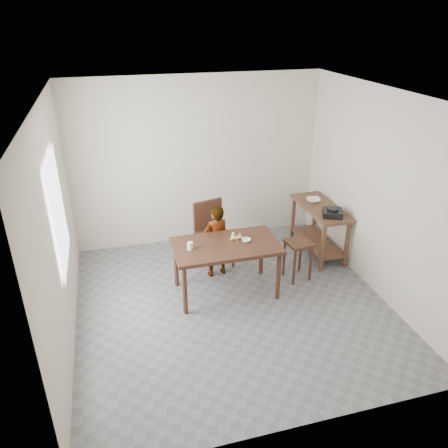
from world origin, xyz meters
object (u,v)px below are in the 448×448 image
object	(u,v)px
dining_table	(226,268)
stool	(297,260)
prep_counter	(318,229)
dining_chair	(215,235)
child	(216,241)

from	to	relation	value
dining_table	stool	size ratio (longest dim) A/B	2.37
prep_counter	dining_chair	world-z (taller)	dining_chair
child	dining_chair	distance (m)	0.30
stool	dining_chair	bearing A→B (deg)	146.85
prep_counter	dining_chair	size ratio (longest dim) A/B	1.22
stool	dining_table	bearing A→B (deg)	-175.97
dining_table	child	size ratio (longest dim) A/B	1.27
dining_table	prep_counter	world-z (taller)	prep_counter
dining_table	prep_counter	xyz separation A→B (m)	(1.72, 0.70, 0.03)
prep_counter	dining_chair	xyz separation A→B (m)	(-1.68, 0.06, 0.09)
prep_counter	child	bearing A→B (deg)	-172.68
stool	child	bearing A→B (deg)	160.09
dining_table	child	distance (m)	0.51
child	stool	bearing A→B (deg)	147.28
dining_table	dining_chair	xyz separation A→B (m)	(0.04, 0.76, 0.12)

